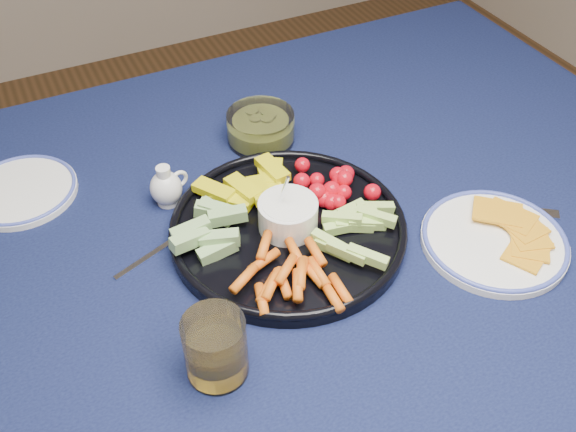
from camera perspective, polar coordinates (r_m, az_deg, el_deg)
name	(u,v)px	position (r m, az deg, el deg)	size (l,w,h in m)	color
dining_table	(249,261)	(1.13, -3.46, -4.01)	(1.67, 1.07, 0.75)	#4B2819
crudite_platter	(287,225)	(1.03, -0.13, -0.81)	(0.38, 0.38, 0.12)	black
creamer_pitcher	(167,187)	(1.10, -10.75, 2.51)	(0.07, 0.05, 0.08)	white
pickle_bowl	(261,129)	(1.22, -2.44, 7.76)	(0.13, 0.13, 0.06)	white
cheese_plate	(495,239)	(1.07, 17.89, -1.94)	(0.23, 0.23, 0.03)	white
juice_tumbler	(216,351)	(0.85, -6.43, -11.80)	(0.08, 0.08, 0.10)	white
fork_left	(162,248)	(1.04, -11.18, -2.83)	(0.15, 0.07, 0.00)	silver
fork_right	(519,211)	(1.15, 19.85, 0.46)	(0.14, 0.11, 0.00)	silver
side_plate_extra	(21,191)	(1.20, -22.65, 2.10)	(0.19, 0.19, 0.02)	white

